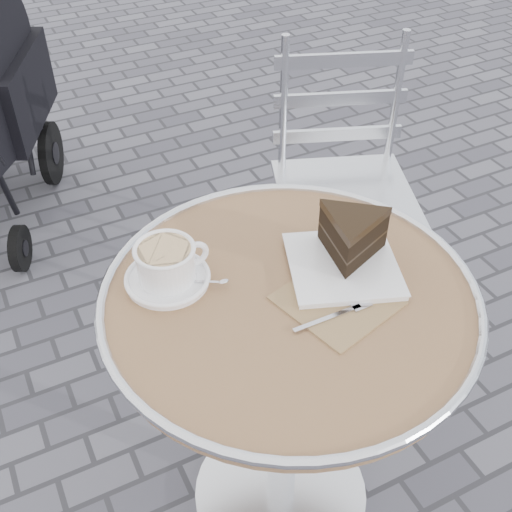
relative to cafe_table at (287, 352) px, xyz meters
name	(u,v)px	position (x,y,z in m)	size (l,w,h in m)	color
ground	(280,495)	(0.00, 0.00, -0.57)	(80.00, 80.00, 0.00)	#5A5A63
cafe_table	(287,352)	(0.00, 0.00, 0.00)	(0.72, 0.72, 0.74)	silver
cappuccino_set	(167,266)	(-0.19, 0.14, 0.20)	(0.17, 0.16, 0.08)	white
cake_plate_set	(349,243)	(0.14, 0.03, 0.22)	(0.32, 0.31, 0.11)	#937151
bistro_chair	(342,153)	(0.53, 0.63, -0.02)	(0.51, 0.51, 0.89)	silver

